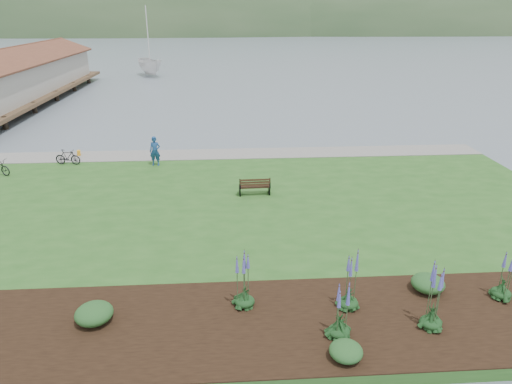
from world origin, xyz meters
TOP-DOWN VIEW (x-y plane):
  - ground at (0.00, 0.00)m, footprint 600.00×600.00m
  - lawn at (0.00, -2.00)m, footprint 34.00×20.00m
  - shoreline_path at (0.00, 6.90)m, footprint 34.00×2.20m
  - garden_bed at (3.00, -9.80)m, footprint 24.00×4.40m
  - far_hillside at (20.00, 170.00)m, footprint 580.00×80.00m
  - pier_pavilion at (-20.00, 27.52)m, footprint 8.00×36.00m
  - park_bench at (2.28, 0.05)m, footprint 1.53×0.67m
  - person at (-3.18, 5.00)m, footprint 0.77×0.56m
  - bicycle_b at (-8.32, 5.46)m, footprint 0.68×1.55m
  - sailboat at (-9.53, 46.25)m, footprint 15.01×15.10m
  - pannier at (-8.23, 7.20)m, footprint 0.27×0.35m
  - echium_0 at (3.95, -10.51)m, footprint 0.62×0.62m
  - echium_1 at (4.54, -9.23)m, footprint 0.62×0.62m
  - echium_2 at (6.66, -10.31)m, footprint 0.62×0.62m
  - echium_3 at (9.47, -9.04)m, footprint 0.62×0.62m
  - echium_4 at (1.40, -8.94)m, footprint 0.62×0.62m
  - shrub_0 at (-2.98, -9.43)m, footprint 1.09×1.09m
  - shrub_1 at (3.93, -11.38)m, footprint 0.88×0.88m
  - shrub_2 at (7.32, -8.52)m, footprint 1.06×1.06m

SIDE VIEW (x-z plane):
  - ground at x=0.00m, z-range 0.00..0.00m
  - far_hillside at x=20.00m, z-range -19.00..19.00m
  - sailboat at x=-9.53m, z-range -14.78..14.78m
  - lawn at x=0.00m, z-range 0.00..0.40m
  - shoreline_path at x=0.00m, z-range 0.40..0.43m
  - garden_bed at x=3.00m, z-range 0.40..0.44m
  - pannier at x=-8.23m, z-range 0.40..0.73m
  - shrub_1 at x=3.93m, z-range 0.44..0.88m
  - shrub_2 at x=7.32m, z-range 0.44..0.97m
  - shrub_0 at x=-2.98m, z-range 0.44..0.99m
  - bicycle_b at x=-8.32m, z-range 0.40..1.30m
  - park_bench at x=2.28m, z-range 0.40..1.33m
  - echium_0 at x=3.95m, z-range 0.20..2.01m
  - echium_3 at x=9.47m, z-range 0.19..2.20m
  - echium_1 at x=4.54m, z-range 0.18..2.38m
  - echium_2 at x=6.66m, z-range 0.24..2.39m
  - echium_4 at x=1.40m, z-range 0.23..2.48m
  - person at x=-3.18m, z-range 0.40..2.40m
  - pier_pavilion at x=-20.00m, z-range -0.06..5.34m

